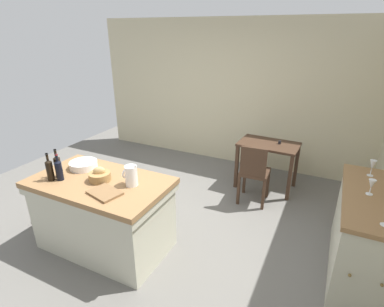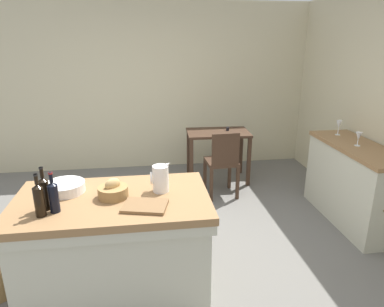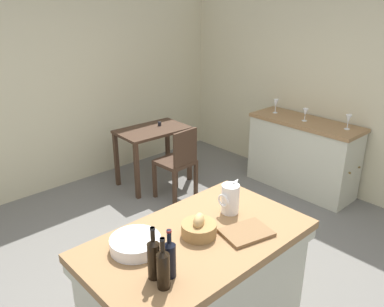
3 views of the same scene
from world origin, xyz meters
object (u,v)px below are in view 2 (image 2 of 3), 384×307
at_px(island_table, 115,242).
at_px(wine_bottle_green, 39,199).
at_px(side_cabinet, 354,184).
at_px(wooden_chair, 223,161).
at_px(wine_bottle_amber, 44,193).
at_px(writing_desk, 218,140).
at_px(wash_bowl, 65,187).
at_px(bread_basket, 113,191).
at_px(wine_glass_middle, 339,125).
at_px(pitcher, 160,178).
at_px(wine_bottle_dark, 54,196).
at_px(wine_glass_left, 359,136).
at_px(cutting_board, 145,206).

xyz_separation_m(island_table, wine_bottle_green, (-0.47, -0.22, 0.53)).
distance_m(island_table, side_cabinet, 2.78).
height_order(wooden_chair, wine_bottle_amber, wine_bottle_amber).
height_order(writing_desk, wash_bowl, wash_bowl).
xyz_separation_m(writing_desk, bread_basket, (-1.33, -2.27, 0.29)).
relative_size(writing_desk, wash_bowl, 2.90).
bearing_deg(wash_bowl, side_cabinet, 12.80).
distance_m(wine_bottle_amber, wine_glass_middle, 3.42).
xyz_separation_m(writing_desk, pitcher, (-0.96, -2.20, 0.35)).
distance_m(writing_desk, wine_bottle_dark, 3.02).
xyz_separation_m(writing_desk, wooden_chair, (-0.06, -0.57, -0.13)).
height_order(bread_basket, wine_glass_left, wine_glass_left).
height_order(side_cabinet, wine_bottle_green, wine_bottle_green).
distance_m(pitcher, bread_basket, 0.38).
bearing_deg(pitcher, island_table, -169.76).
height_order(bread_basket, wine_bottle_dark, wine_bottle_dark).
bearing_deg(wine_bottle_green, wine_bottle_amber, 83.08).
xyz_separation_m(island_table, wooden_chair, (1.29, 1.70, 0.03)).
height_order(pitcher, wine_bottle_dark, wine_bottle_dark).
height_order(wine_bottle_amber, wine_bottle_green, wine_bottle_amber).
bearing_deg(pitcher, writing_desk, 66.47).
bearing_deg(side_cabinet, wine_bottle_green, -160.94).
relative_size(side_cabinet, wine_glass_left, 8.97).
bearing_deg(wine_glass_left, cutting_board, -155.85).
distance_m(cutting_board, wine_bottle_green, 0.73).
bearing_deg(wine_bottle_amber, side_cabinet, 17.49).
bearing_deg(island_table, side_cabinet, 17.86).
bearing_deg(wine_glass_left, wine_glass_middle, 86.41).
bearing_deg(side_cabinet, wash_bowl, -167.20).
bearing_deg(writing_desk, wooden_chair, -95.87).
bearing_deg(wash_bowl, wine_bottle_amber, -104.39).
distance_m(island_table, wine_bottle_amber, 0.71).
relative_size(wooden_chair, pitcher, 3.52).
bearing_deg(wine_glass_middle, writing_desk, 143.60).
relative_size(side_cabinet, cutting_board, 4.39).
height_order(wooden_chair, wash_bowl, wash_bowl).
height_order(wooden_chair, pitcher, pitcher).
bearing_deg(cutting_board, island_table, 142.20).
distance_m(side_cabinet, wine_bottle_amber, 3.29).
height_order(side_cabinet, wine_glass_middle, wine_glass_middle).
bearing_deg(cutting_board, pitcher, 63.97).
bearing_deg(wine_bottle_green, island_table, 25.53).
xyz_separation_m(pitcher, wine_bottle_amber, (-0.84, -0.19, 0.02)).
xyz_separation_m(writing_desk, wine_glass_left, (1.27, -1.41, 0.39)).
bearing_deg(side_cabinet, wine_bottle_amber, -162.51).
bearing_deg(wash_bowl, writing_desk, 50.65).
xyz_separation_m(pitcher, wash_bowl, (-0.77, 0.09, -0.07)).
height_order(pitcher, cutting_board, pitcher).
height_order(island_table, wine_glass_middle, wine_glass_middle).
xyz_separation_m(bread_basket, cutting_board, (0.24, -0.20, -0.04)).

